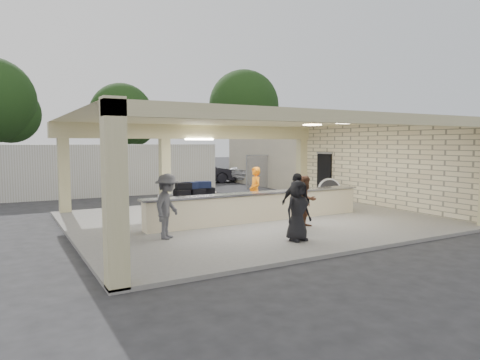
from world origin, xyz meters
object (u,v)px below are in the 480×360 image
car_white_a (261,171)px  car_white_b (285,169)px  baggage_handler (255,191)px  container_white (99,170)px  passenger_d (298,211)px  car_dark (202,172)px  luggage_cart (194,198)px  passenger_a (306,201)px  drum_fan (329,190)px  baggage_counter (260,206)px  passenger_c (167,206)px  passenger_b (296,202)px

car_white_a → car_white_b: 2.72m
baggage_handler → container_white: container_white is taller
container_white → passenger_d: bearing=-78.1°
passenger_d → car_dark: size_ratio=0.37×
car_dark → car_white_b: bearing=-76.9°
luggage_cart → car_white_b: (13.04, 12.95, -0.07)m
passenger_a → car_white_a: 17.16m
drum_fan → baggage_handler: size_ratio=0.61×
passenger_d → car_white_b: size_ratio=0.34×
baggage_handler → luggage_cart: bearing=-91.5°
baggage_counter → passenger_c: 3.82m
passenger_b → baggage_counter: bearing=87.8°
car_white_b → container_white: (-14.31, -3.40, 0.57)m
car_dark → container_white: (-7.47, -3.57, 0.58)m
car_dark → drum_fan: bearing=-162.4°
baggage_counter → car_white_b: car_white_b is taller
car_white_b → passenger_d: bearing=162.4°
passenger_b → car_dark: (4.35, 16.50, -0.23)m
baggage_counter → car_dark: car_dark is taller
passenger_c → luggage_cart: bearing=5.0°
passenger_c → container_white: bearing=39.0°
car_white_b → car_dark: (-6.84, 0.17, -0.02)m
passenger_d → car_dark: (5.06, 17.53, -0.18)m
car_white_a → passenger_c: bearing=117.1°
car_white_a → container_white: container_white is taller
passenger_a → car_white_a: passenger_a is taller
passenger_d → passenger_c: bearing=141.1°
drum_fan → container_white: 11.90m
baggage_counter → passenger_a: (0.67, -1.61, 0.32)m
passenger_a → car_white_b: passenger_a is taller
passenger_c → car_white_b: 21.42m
passenger_a → container_white: container_white is taller
drum_fan → car_dark: size_ratio=0.24×
luggage_cart → container_white: size_ratio=0.18×
drum_fan → container_white: (-8.13, 8.66, 0.65)m
passenger_a → passenger_c: size_ratio=0.90×
container_white → passenger_a: bearing=-71.2°
luggage_cart → passenger_b: passenger_b is taller
baggage_counter → passenger_d: bearing=-102.9°
passenger_d → car_dark: bearing=68.4°
luggage_cart → passenger_a: size_ratio=1.39×
drum_fan → baggage_handler: bearing=-129.1°
passenger_a → drum_fan: bearing=40.2°
luggage_cart → car_white_a: car_white_a is taller
car_white_b → passenger_a: bearing=163.4°
passenger_a → car_dark: 16.55m
passenger_b → passenger_d: size_ratio=1.07×
luggage_cart → passenger_b: (1.85, -3.38, 0.15)m
baggage_handler → car_dark: baggage_handler is taller
car_dark → luggage_cart: bearing=169.2°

